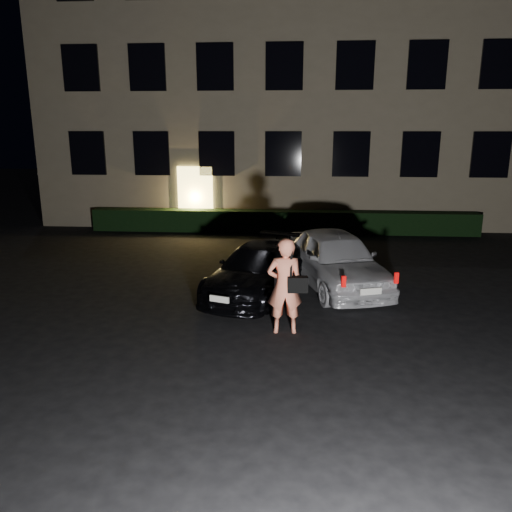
{
  "coord_description": "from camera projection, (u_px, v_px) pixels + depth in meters",
  "views": [
    {
      "loc": [
        0.45,
        -8.78,
        3.98
      ],
      "look_at": [
        -0.37,
        2.0,
        1.2
      ],
      "focal_mm": 35.0,
      "sensor_mm": 36.0,
      "label": 1
    }
  ],
  "objects": [
    {
      "name": "man",
      "position": [
        285.0,
        286.0,
        9.8
      ],
      "size": [
        0.83,
        0.54,
        1.94
      ],
      "rotation": [
        0.0,
        0.0,
        3.25
      ],
      "color": "#FD8866",
      "rests_on": "ground"
    },
    {
      "name": "hedge",
      "position": [
        282.0,
        222.0,
        19.53
      ],
      "size": [
        15.0,
        0.7,
        0.85
      ],
      "primitive_type": "cube",
      "color": "black",
      "rests_on": "ground"
    },
    {
      "name": "ground",
      "position": [
        268.0,
        343.0,
        9.5
      ],
      "size": [
        80.0,
        80.0,
        0.0
      ],
      "primitive_type": "plane",
      "color": "black",
      "rests_on": "ground"
    },
    {
      "name": "sedan",
      "position": [
        258.0,
        269.0,
        12.28
      ],
      "size": [
        2.87,
        4.45,
        1.2
      ],
      "rotation": [
        0.0,
        0.0,
        -0.31
      ],
      "color": "black",
      "rests_on": "ground"
    },
    {
      "name": "hatch",
      "position": [
        336.0,
        259.0,
        12.72
      ],
      "size": [
        2.9,
        4.63,
        1.47
      ],
      "rotation": [
        0.0,
        0.0,
        0.29
      ],
      "color": "silver",
      "rests_on": "ground"
    },
    {
      "name": "building",
      "position": [
        286.0,
        82.0,
        22.48
      ],
      "size": [
        20.0,
        8.11,
        12.0
      ],
      "color": "#776B55",
      "rests_on": "ground"
    }
  ]
}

